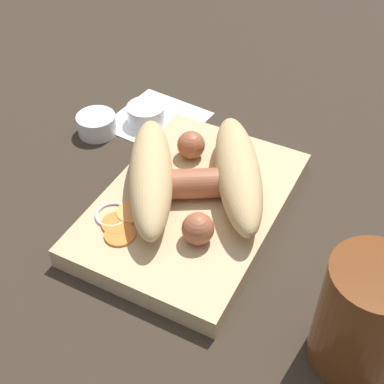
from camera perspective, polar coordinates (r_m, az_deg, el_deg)
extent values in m
plane|color=#33281E|center=(0.63, 0.00, -2.37)|extent=(3.00, 3.00, 0.00)
cube|color=tan|center=(0.62, 0.00, -1.54)|extent=(0.28, 0.19, 0.03)
ellipsoid|color=tan|center=(0.60, -4.41, 1.83)|extent=(0.19, 0.14, 0.05)
ellipsoid|color=tan|center=(0.61, 4.93, 2.15)|extent=(0.19, 0.14, 0.05)
cylinder|color=#9E5638|center=(0.60, 0.24, 0.94)|extent=(0.10, 0.14, 0.03)
sphere|color=#9E5638|center=(0.55, 0.64, -3.94)|extent=(0.03, 0.03, 0.03)
sphere|color=#9E5638|center=(0.66, -0.10, 5.04)|extent=(0.03, 0.03, 0.03)
cylinder|color=orange|center=(0.59, -8.02, -3.33)|extent=(0.04, 0.04, 0.00)
cylinder|color=#F99E4C|center=(0.59, -6.42, -2.18)|extent=(0.05, 0.05, 0.00)
cylinder|color=orange|center=(0.57, -7.69, -4.54)|extent=(0.05, 0.05, 0.00)
torus|color=silver|center=(0.60, -8.51, -2.42)|extent=(0.04, 0.04, 0.00)
cube|color=white|center=(0.77, -3.70, 7.66)|extent=(0.13, 0.13, 0.00)
cylinder|color=white|center=(0.76, -4.91, 8.24)|extent=(0.05, 0.05, 0.03)
cylinder|color=gold|center=(0.77, -4.87, 7.75)|extent=(0.04, 0.04, 0.01)
cylinder|color=white|center=(0.75, -10.13, 7.11)|extent=(0.05, 0.05, 0.03)
cylinder|color=white|center=(0.76, -10.06, 6.62)|extent=(0.04, 0.04, 0.01)
cylinder|color=brown|center=(0.49, 17.78, -12.58)|extent=(0.08, 0.08, 0.12)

